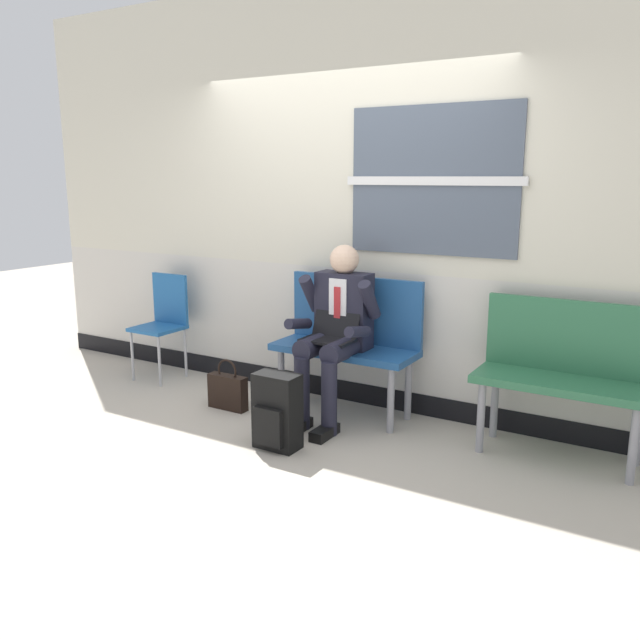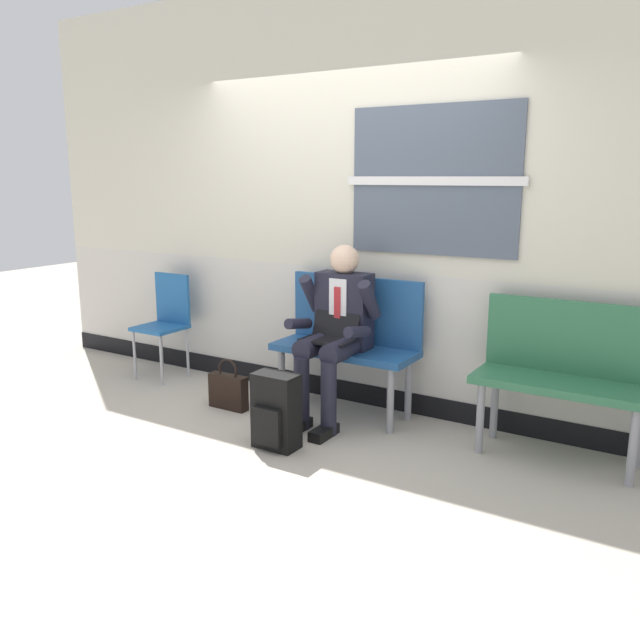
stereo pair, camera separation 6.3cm
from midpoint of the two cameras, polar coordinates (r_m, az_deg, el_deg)
The scene contains 8 objects.
ground_plane at distance 4.77m, azimuth -1.48°, elevation -9.06°, with size 18.00×18.00×0.00m, color #B2A899.
station_wall at distance 5.05m, azimuth 2.97°, elevation 10.48°, with size 6.27×0.17×3.18m.
bench_with_person at distance 4.87m, azimuth 2.94°, elevation -1.35°, with size 1.07×0.42×1.02m.
bench_empty at distance 4.37m, azimuth 20.86°, elevation -3.94°, with size 1.05×0.42×0.99m.
person_seated at distance 4.67m, azimuth 1.72°, elevation -0.72°, with size 0.57×0.70×1.27m.
backpack at distance 4.31m, azimuth -3.45°, elevation -7.97°, with size 0.29×0.21×0.50m.
handbag at distance 5.09m, azimuth -7.58°, elevation -6.07°, with size 0.32×0.09×0.39m.
folding_chair at distance 5.90m, azimuth -12.90°, elevation 0.35°, with size 0.38×0.38×0.91m.
Camera 2 is at (2.47, -3.69, 1.74)m, focal length 36.87 mm.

